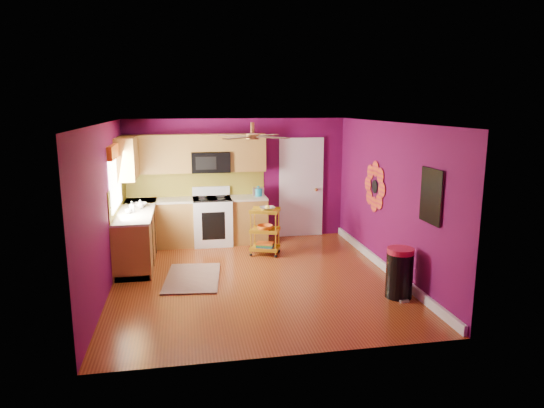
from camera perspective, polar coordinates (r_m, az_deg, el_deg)
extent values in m
plane|color=maroon|center=(7.96, -1.97, -8.78)|extent=(5.00, 5.00, 0.00)
cube|color=#5D0A42|center=(10.05, -4.10, 2.88)|extent=(4.50, 0.04, 2.50)
cube|color=#5D0A42|center=(5.22, 1.97, -5.32)|extent=(4.50, 0.04, 2.50)
cube|color=#5D0A42|center=(7.63, -19.00, -0.53)|extent=(0.04, 5.00, 2.50)
cube|color=#5D0A42|center=(8.23, 13.65, 0.64)|extent=(0.04, 5.00, 2.50)
cube|color=silver|center=(7.46, -2.10, 9.52)|extent=(4.50, 5.00, 0.04)
cube|color=white|center=(8.52, 13.09, -7.18)|extent=(0.05, 4.90, 0.14)
cube|color=brown|center=(9.08, -15.57, -3.64)|extent=(0.60, 2.30, 0.90)
cube|color=brown|center=(9.86, -8.76, -2.14)|extent=(2.80, 0.60, 0.90)
cube|color=beige|center=(8.97, -15.73, -0.74)|extent=(0.63, 2.30, 0.04)
cube|color=beige|center=(9.76, -8.85, 0.54)|extent=(2.80, 0.63, 0.04)
cube|color=black|center=(9.19, -15.43, -6.05)|extent=(0.54, 2.30, 0.10)
cube|color=black|center=(9.96, -8.69, -4.38)|extent=(2.80, 0.54, 0.10)
cube|color=white|center=(9.84, -7.01, -2.06)|extent=(0.76, 0.66, 0.92)
cube|color=black|center=(9.74, -7.08, 0.60)|extent=(0.76, 0.62, 0.03)
cube|color=white|center=(9.99, -7.19, 1.54)|extent=(0.76, 0.06, 0.18)
cube|color=black|center=(9.53, -6.89, -2.58)|extent=(0.45, 0.02, 0.55)
cube|color=brown|center=(9.77, -13.40, 5.74)|extent=(1.32, 0.33, 0.75)
cube|color=brown|center=(9.84, -2.94, 6.08)|extent=(0.72, 0.33, 0.75)
cube|color=brown|center=(9.76, -7.30, 7.16)|extent=(0.76, 0.33, 0.34)
cube|color=brown|center=(9.33, -16.59, 5.31)|extent=(0.33, 1.30, 0.75)
cube|color=black|center=(9.76, -7.23, 4.92)|extent=(0.76, 0.38, 0.40)
cube|color=brown|center=(10.00, -8.95, 2.40)|extent=(2.80, 0.01, 0.51)
cube|color=brown|center=(8.95, -17.67, 0.91)|extent=(0.01, 2.30, 0.51)
cube|color=white|center=(8.60, -17.99, 2.88)|extent=(0.03, 1.20, 1.00)
cube|color=#D65F13|center=(8.54, -17.99, 6.00)|extent=(0.08, 1.35, 0.22)
cube|color=white|center=(10.30, 3.42, 1.83)|extent=(0.85, 0.04, 2.05)
cube|color=white|center=(10.28, 3.45, 1.81)|extent=(0.95, 0.02, 2.15)
sphere|color=#BF8C3F|center=(10.33, 5.22, 1.69)|extent=(0.07, 0.07, 0.07)
cylinder|color=black|center=(8.75, 11.98, 2.01)|extent=(0.01, 0.24, 0.24)
cube|color=teal|center=(6.94, 18.27, 0.89)|extent=(0.03, 0.52, 0.72)
cube|color=black|center=(6.93, 18.16, 0.89)|extent=(0.01, 0.56, 0.76)
cylinder|color=#BF8C3F|center=(7.66, -2.32, 8.98)|extent=(0.06, 0.06, 0.16)
cylinder|color=#BF8C3F|center=(7.67, -2.31, 7.93)|extent=(0.20, 0.20, 0.08)
cube|color=#4C2D19|center=(7.98, -0.65, 8.08)|extent=(0.47, 0.47, 0.01)
cube|color=#4C2D19|center=(7.91, -4.53, 8.02)|extent=(0.47, 0.47, 0.01)
cube|color=#4C2D19|center=(7.37, -4.10, 7.76)|extent=(0.47, 0.47, 0.01)
cube|color=#4C2D19|center=(7.45, 0.06, 7.83)|extent=(0.47, 0.47, 0.01)
cube|color=black|center=(8.06, -9.33, -8.57)|extent=(0.99, 1.46, 0.02)
cylinder|color=gold|center=(8.96, -2.52, -3.45)|extent=(0.02, 0.02, 0.81)
cylinder|color=gold|center=(8.87, 0.44, -3.60)|extent=(0.02, 0.02, 0.81)
cylinder|color=gold|center=(9.26, -2.06, -2.94)|extent=(0.02, 0.02, 0.81)
cylinder|color=gold|center=(9.18, 0.80, -3.07)|extent=(0.02, 0.02, 0.81)
sphere|color=black|center=(9.08, -2.49, -5.99)|extent=(0.06, 0.06, 0.06)
sphere|color=black|center=(8.99, 0.44, -6.16)|extent=(0.06, 0.06, 0.06)
sphere|color=black|center=(9.38, -2.04, -5.40)|extent=(0.06, 0.06, 0.06)
sphere|color=black|center=(9.29, 0.79, -5.56)|extent=(0.06, 0.06, 0.06)
cube|color=gold|center=(8.97, -0.85, -0.87)|extent=(0.63, 0.55, 0.03)
cube|color=gold|center=(9.06, -0.84, -3.17)|extent=(0.63, 0.55, 0.03)
cube|color=gold|center=(9.15, -0.83, -5.26)|extent=(0.63, 0.55, 0.03)
imported|color=beige|center=(8.95, -0.55, -0.57)|extent=(0.37, 0.37, 0.07)
sphere|color=yellow|center=(8.95, -0.55, -0.43)|extent=(0.10, 0.10, 0.10)
imported|color=#D65F13|center=(9.04, -0.84, -2.80)|extent=(0.39, 0.39, 0.09)
cube|color=navy|center=(9.14, -0.83, -5.06)|extent=(0.37, 0.32, 0.04)
cube|color=#267233|center=(9.13, -0.83, -4.84)|extent=(0.37, 0.32, 0.03)
cube|color=#D65F13|center=(9.13, -0.83, -4.66)|extent=(0.37, 0.32, 0.03)
cylinder|color=black|center=(7.37, 14.75, -8.12)|extent=(0.43, 0.43, 0.66)
cylinder|color=#BD1B38|center=(7.25, 14.90, -5.36)|extent=(0.39, 0.39, 0.08)
cube|color=beige|center=(7.32, 15.26, -10.94)|extent=(0.14, 0.08, 0.03)
cylinder|color=teal|center=(9.90, -1.62, 1.41)|extent=(0.18, 0.18, 0.16)
sphere|color=teal|center=(9.88, -1.63, 1.98)|extent=(0.06, 0.06, 0.06)
cube|color=beige|center=(9.91, -1.64, 1.49)|extent=(0.22, 0.15, 0.18)
imported|color=#EA3F72|center=(8.75, -16.16, -0.30)|extent=(0.09, 0.09, 0.19)
imported|color=white|center=(9.01, -15.24, -0.01)|extent=(0.12, 0.12, 0.16)
imported|color=white|center=(9.22, -15.23, -0.06)|extent=(0.25, 0.25, 0.06)
imported|color=white|center=(8.65, -16.55, -0.80)|extent=(0.11, 0.11, 0.09)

